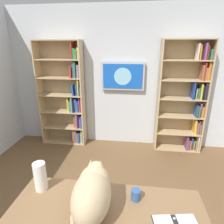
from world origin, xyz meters
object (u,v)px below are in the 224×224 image
Objects in this scene: paper_towel_roll at (40,176)px; coffee_mug at (136,195)px; bookshelf_right at (68,97)px; desk at (106,223)px; cat at (92,192)px; bookshelf_left at (187,98)px; wall_mounted_tv at (123,76)px.

coffee_mug is (-0.86, 0.02, -0.09)m from paper_towel_roll.
paper_towel_roll is (-0.55, 2.27, -0.13)m from bookshelf_right.
cat reaches higher than desk.
bookshelf_left reaches higher than desk.
bookshelf_right is at bearing -66.53° from cat.
bookshelf_right is at bearing -76.51° from paper_towel_roll.
bookshelf_left is at bearing -116.85° from cat.
bookshelf_left is 2.48m from coffee_mug.
coffee_mug is at bearing 178.62° from paper_towel_roll.
paper_towel_roll is at bearing 76.68° from wall_mounted_tv.
paper_towel_roll is (0.52, -0.19, -0.06)m from cat.
wall_mounted_tv reaches higher than paper_towel_roll.
bookshelf_right is 1.32× the size of desk.
coffee_mug is at bearing -152.81° from cat.
cat is 0.40m from coffee_mug.
wall_mounted_tv is 8.59× the size of coffee_mug.
bookshelf_right reaches higher than wall_mounted_tv.
bookshelf_right is 2.53× the size of wall_mounted_tv.
desk is at bearing 162.83° from paper_towel_roll.
bookshelf_right is 1.19m from wall_mounted_tv.
coffee_mug is (-0.33, -0.17, -0.15)m from cat.
cat is 2.24× the size of paper_towel_roll.
cat is at bearing 159.99° from paper_towel_roll.
desk is 2.60× the size of cat.
coffee_mug is at bearing 97.17° from wall_mounted_tv.
coffee_mug is (-0.23, -0.17, 0.15)m from desk.
desk is 0.70m from paper_towel_roll.
desk is (-0.07, 2.55, -0.80)m from wall_mounted_tv.
paper_towel_roll is at bearing -1.38° from coffee_mug.
cat is at bearing 27.19° from coffee_mug.
wall_mounted_tv is at bearing -90.74° from cat.
cat is at bearing 89.26° from wall_mounted_tv.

